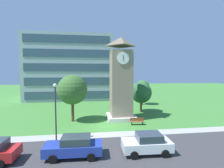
% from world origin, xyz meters
% --- Properties ---
extents(ground_plane, '(160.00, 160.00, 0.00)m').
position_xyz_m(ground_plane, '(0.00, 0.00, 0.00)').
color(ground_plane, '#3D7A33').
extents(street_asphalt, '(120.00, 7.20, 0.01)m').
position_xyz_m(street_asphalt, '(0.00, -6.84, 0.00)').
color(street_asphalt, '#38383A').
rests_on(street_asphalt, ground).
extents(kerb_strip, '(120.00, 1.60, 0.01)m').
position_xyz_m(kerb_strip, '(0.00, -2.44, 0.00)').
color(kerb_strip, '#9E9E99').
rests_on(kerb_strip, ground).
extents(office_building, '(20.80, 13.79, 16.00)m').
position_xyz_m(office_building, '(-7.02, 25.70, 8.00)').
color(office_building, '#9EA8B2').
rests_on(office_building, ground).
extents(clock_tower, '(3.99, 3.99, 11.84)m').
position_xyz_m(clock_tower, '(2.34, 3.45, 5.34)').
color(clock_tower, gray).
rests_on(clock_tower, ground).
extents(park_bench, '(1.85, 0.71, 0.88)m').
position_xyz_m(park_bench, '(3.93, 0.50, 0.46)').
color(park_bench, brown).
rests_on(park_bench, ground).
extents(street_lamp, '(0.36, 0.36, 5.74)m').
position_xyz_m(street_lamp, '(-5.48, -3.57, 3.57)').
color(street_lamp, '#333338').
rests_on(street_lamp, ground).
extents(tree_by_building, '(2.91, 2.91, 5.22)m').
position_xyz_m(tree_by_building, '(8.93, 13.57, 3.74)').
color(tree_by_building, '#513823').
rests_on(tree_by_building, ground).
extents(tree_near_tower, '(3.57, 3.57, 5.15)m').
position_xyz_m(tree_near_tower, '(6.57, 7.14, 3.36)').
color(tree_near_tower, '#513823').
rests_on(tree_near_tower, ground).
extents(tree_streetside, '(4.12, 4.12, 6.51)m').
position_xyz_m(tree_streetside, '(-4.53, 3.22, 4.43)').
color(tree_streetside, '#513823').
rests_on(tree_streetside, ground).
extents(parked_car_blue, '(4.64, 2.08, 1.69)m').
position_xyz_m(parked_car_blue, '(-3.46, -6.81, 0.86)').
color(parked_car_blue, '#23389E').
rests_on(parked_car_blue, ground).
extents(parked_car_white, '(4.13, 2.15, 1.69)m').
position_xyz_m(parked_car_white, '(2.57, -7.02, 0.86)').
color(parked_car_white, silver).
rests_on(parked_car_white, ground).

